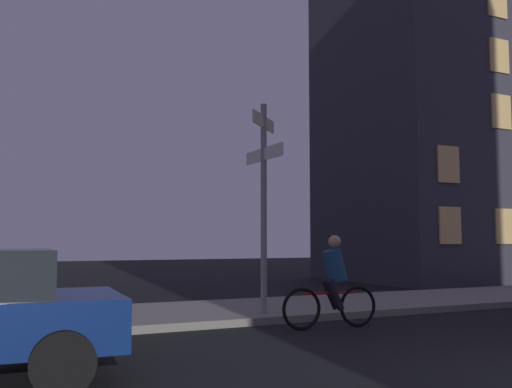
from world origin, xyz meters
The scene contains 4 objects.
sidewalk_kerb centered at (0.00, 6.82, 0.07)m, with size 40.00×3.25×0.14m, color gray.
signpost centered at (-0.79, 5.72, 2.49)m, with size 0.89×1.56×4.03m.
cyclist centered at (-0.12, 4.36, 0.75)m, with size 1.82×0.35×1.61m.
building_right_block centered at (12.84, 13.07, 6.45)m, with size 12.42×6.67×12.90m.
Camera 1 is at (-5.61, -4.05, 1.52)m, focal length 39.87 mm.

